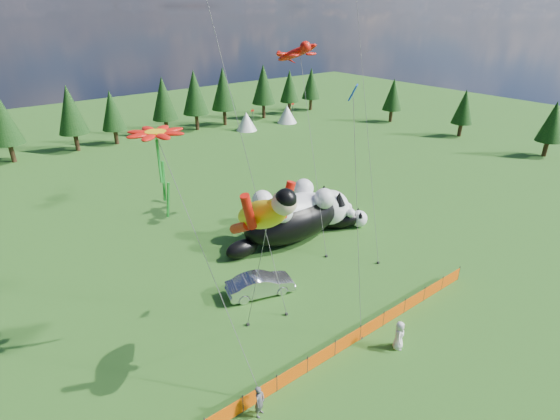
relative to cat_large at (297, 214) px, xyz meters
The scene contains 13 objects.
ground 10.87m from the cat_large, 124.89° to the right, with size 160.00×160.00×0.00m, color #0F3C0A.
safety_fence 13.34m from the cat_large, 117.45° to the right, with size 22.06×0.06×1.10m.
tree_line 36.81m from the cat_large, 99.56° to the left, with size 90.00×4.00×8.00m, color black, non-canonical shape.
festival_tents 31.63m from the cat_large, 81.10° to the left, with size 50.00×3.20×2.80m, color white, non-canonical shape.
cat_large is the anchor object (origin of this frame).
cat_small 4.31m from the cat_large, 11.84° to the right, with size 4.87×3.88×1.99m.
car 8.50m from the cat_large, 146.65° to the right, with size 1.57×4.50×1.48m, color silver.
spectator_a 17.66m from the cat_large, 135.48° to the right, with size 0.63×0.41×1.72m, color #58585D.
spectator_e 14.06m from the cat_large, 106.03° to the right, with size 0.86×0.56×1.76m, color white.
superhero_kite 15.89m from the cat_large, 136.88° to the right, with size 4.04×5.35×11.09m.
gecko_kite 13.08m from the cat_large, 52.90° to the left, with size 5.63×11.32×16.43m.
flower_kite 17.47m from the cat_large, 157.30° to the right, with size 3.09×7.89×13.63m.
diamond_kite_c 14.64m from the cat_large, 113.82° to the right, with size 1.65×3.41×14.32m.
Camera 1 is at (-14.59, -15.64, 17.43)m, focal length 28.00 mm.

